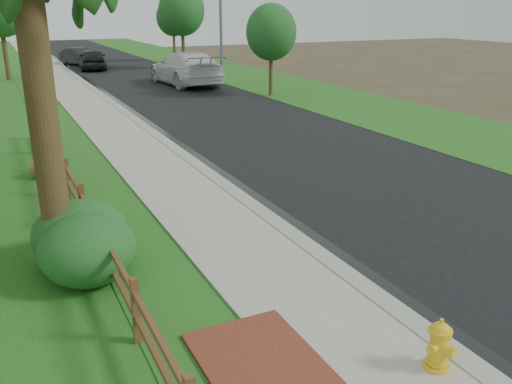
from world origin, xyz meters
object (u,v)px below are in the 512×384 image
dark_car_mid (93,59)px  white_suv (185,68)px  ranch_fence (74,189)px  fire_hydrant (439,346)px

dark_car_mid → white_suv: bearing=116.5°
ranch_fence → fire_hydrant: (3.50, -8.47, -0.17)m
fire_hydrant → dark_car_mid: (2.54, 40.29, 0.39)m
ranch_fence → white_suv: white_suv is taller
fire_hydrant → white_suv: bearing=77.7°
ranch_fence → dark_car_mid: size_ratio=3.54×
fire_hydrant → ranch_fence: bearing=112.5°
fire_hydrant → white_suv: (6.27, 28.84, 0.60)m
fire_hydrant → white_suv: 29.52m
ranch_fence → fire_hydrant: bearing=-67.5°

